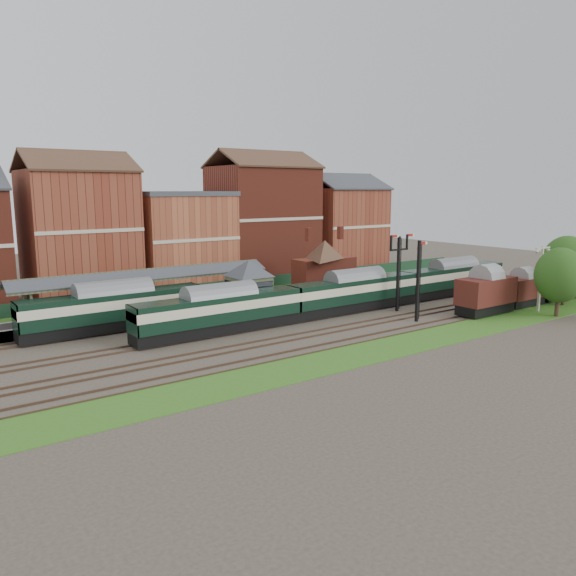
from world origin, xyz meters
TOP-DOWN VIEW (x-y plane):
  - ground at (0.00, 0.00)m, footprint 160.00×160.00m
  - grass_back at (0.00, 16.00)m, footprint 90.00×4.50m
  - grass_front at (0.00, -12.00)m, footprint 90.00×5.00m
  - fence at (0.00, 18.00)m, footprint 90.00×0.12m
  - platform at (-5.00, 9.75)m, footprint 55.00×3.40m
  - signal_box at (-3.00, 3.25)m, footprint 5.40×5.40m
  - brick_hut at (5.00, 3.25)m, footprint 3.20×2.64m
  - station_building at (12.00, 9.75)m, footprint 8.10×8.10m
  - canopy at (-11.00, 9.75)m, footprint 26.00×3.89m
  - semaphore_bracket at (12.04, -2.50)m, footprint 3.60×0.25m
  - semaphore_siding at (10.02, -7.00)m, footprint 1.23×0.25m
  - yard_lamp at (24.00, -11.50)m, footprint 2.60×0.22m
  - town_backdrop at (-0.18, 25.00)m, footprint 69.00×10.00m
  - dmu_train at (8.20, 0.00)m, footprint 48.87×2.57m
  - platform_railcar at (-15.43, 6.50)m, footprint 16.71×2.64m
  - goods_van_a at (18.22, -9.00)m, footprint 6.71×2.91m
  - goods_van_b at (25.02, -9.00)m, footprint 5.65×2.45m
  - goods_van_c at (31.65, -9.00)m, footprint 6.41×2.78m
  - tree_near at (29.22, -11.40)m, footprint 5.42×5.42m
  - tree_far at (23.22, -13.96)m, footprint 4.88×4.88m

SIDE VIEW (x-z plane):
  - ground at x=0.00m, z-range 0.00..0.00m
  - grass_back at x=0.00m, z-range 0.00..0.06m
  - grass_front at x=0.00m, z-range 0.00..0.06m
  - platform at x=-5.00m, z-range 0.00..1.00m
  - fence at x=0.00m, z-range 0.00..1.50m
  - brick_hut at x=5.00m, z-range -0.28..2.67m
  - goods_van_b at x=25.02m, z-range 0.25..3.67m
  - goods_van_c at x=31.65m, z-range 0.26..4.15m
  - dmu_train at x=8.20m, z-range 0.33..4.09m
  - platform_railcar at x=-15.43m, z-range 0.34..4.19m
  - goods_van_a at x=18.22m, z-range 0.26..4.34m
  - signal_box at x=-3.00m, z-range 0.19..6.19m
  - station_building at x=12.00m, z-range 1.01..6.91m
  - yard_lamp at x=24.00m, z-range 0.49..7.49m
  - semaphore_siding at x=10.02m, z-range 0.16..8.16m
  - tree_far at x=23.22m, z-range 0.74..7.85m
  - canopy at x=-11.00m, z-range 2.54..6.62m
  - semaphore_bracket at x=12.04m, z-range 0.54..8.72m
  - tree_near at x=29.22m, z-range 0.79..8.63m
  - town_backdrop at x=-0.18m, z-range -1.00..15.00m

